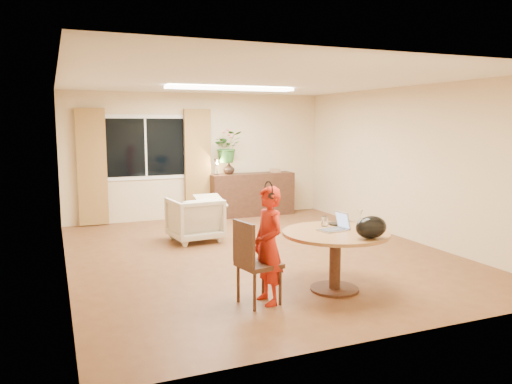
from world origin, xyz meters
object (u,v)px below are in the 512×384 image
Objects in this scene: child at (268,245)px; sideboard at (252,194)px; dining_table at (335,244)px; armchair at (195,219)px; dining_chair at (259,262)px.

sideboard is (1.81, 4.99, -0.20)m from child.
armchair is at bearing 105.66° from dining_table.
child reaches higher than dining_chair.
child is at bearing -16.78° from dining_chair.
child is 3.19m from armchair.
dining_table is at bearing 99.35° from armchair.
sideboard is (1.92, 4.98, -0.02)m from dining_chair.
child is (-0.90, -0.08, 0.09)m from dining_table.
dining_table is 5.00m from sideboard.
dining_table is at bearing -7.19° from dining_chair.
child is at bearing -175.04° from dining_table.
dining_chair reaches higher than sideboard.
dining_table is 0.69× the size of sideboard.
sideboard is at bearing 57.92° from dining_chair.
dining_table is 0.91m from child.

